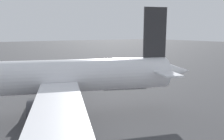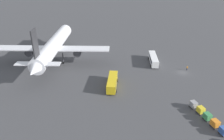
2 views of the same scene
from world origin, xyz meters
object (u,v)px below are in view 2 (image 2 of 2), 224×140
(cargo_cart_green, at_px, (207,116))
(cargo_cart_blue, at_px, (224,131))
(airplane, at_px, (54,46))
(cargo_cart_orange, at_px, (215,123))
(shuttle_bus_near, at_px, (153,59))
(worker_person, at_px, (187,68))
(shuttle_bus_far, at_px, (112,82))
(cargo_cart_grey, at_px, (193,104))
(cargo_cart_yellow, at_px, (201,110))

(cargo_cart_green, bearing_deg, cargo_cart_blue, -179.94)
(airplane, height_order, cargo_cart_orange, airplane)
(shuttle_bus_near, height_order, worker_person, shuttle_bus_near)
(airplane, distance_m, shuttle_bus_far, 31.96)
(cargo_cart_orange, relative_size, cargo_cart_grey, 1.00)
(cargo_cart_orange, height_order, cargo_cart_green, same)
(shuttle_bus_far, height_order, cargo_cart_grey, shuttle_bus_far)
(cargo_cart_green, bearing_deg, cargo_cart_yellow, -4.02)
(cargo_cart_green, height_order, cargo_cart_yellow, same)
(worker_person, relative_size, cargo_cart_green, 0.84)
(shuttle_bus_near, relative_size, cargo_cart_blue, 6.19)
(shuttle_bus_near, bearing_deg, cargo_cart_orange, -165.25)
(airplane, xyz_separation_m, cargo_cart_yellow, (-48.47, -34.80, -6.06))
(shuttle_bus_far, xyz_separation_m, cargo_cart_grey, (-18.59, -18.33, -0.74))
(cargo_cart_green, relative_size, cargo_cart_yellow, 1.00)
(cargo_cart_blue, xyz_separation_m, cargo_cart_yellow, (8.65, -0.20, 0.00))
(cargo_cart_blue, xyz_separation_m, cargo_cart_grey, (11.53, 0.03, 0.00))
(shuttle_bus_near, bearing_deg, shuttle_bus_far, 141.28)
(cargo_cart_yellow, bearing_deg, worker_person, -28.04)
(worker_person, bearing_deg, cargo_cart_blue, 158.22)
(cargo_cart_orange, xyz_separation_m, cargo_cart_green, (2.88, -0.05, 0.00))
(shuttle_bus_near, relative_size, cargo_cart_yellow, 6.19)
(airplane, relative_size, shuttle_bus_far, 4.44)
(cargo_cart_grey, bearing_deg, shuttle_bus_far, 44.59)
(shuttle_bus_near, xyz_separation_m, shuttle_bus_far, (-13.34, 22.36, 0.06))
(airplane, distance_m, cargo_cart_green, 62.22)
(airplane, distance_m, cargo_cart_orange, 64.59)
(worker_person, height_order, cargo_cart_orange, cargo_cart_orange)
(cargo_cart_orange, bearing_deg, worker_person, -23.73)
(worker_person, xyz_separation_m, cargo_cart_grey, (-21.63, 13.28, 0.32))
(shuttle_bus_near, bearing_deg, cargo_cart_grey, -166.72)
(shuttle_bus_near, height_order, shuttle_bus_far, shuttle_bus_far)
(cargo_cart_blue, bearing_deg, shuttle_bus_far, 31.36)
(shuttle_bus_far, bearing_deg, worker_person, -61.27)
(airplane, distance_m, cargo_cart_blue, 67.06)
(shuttle_bus_far, relative_size, cargo_cart_grey, 5.67)
(cargo_cart_green, relative_size, cargo_cart_grey, 1.00)
(airplane, xyz_separation_m, worker_person, (-23.96, -47.85, -6.38))
(worker_person, xyz_separation_m, cargo_cart_orange, (-30.28, 13.31, 0.32))
(shuttle_bus_far, xyz_separation_m, cargo_cart_blue, (-30.13, -18.36, -0.74))
(airplane, xyz_separation_m, cargo_cart_blue, (-57.12, -34.60, -6.06))
(cargo_cart_blue, relative_size, cargo_cart_yellow, 1.00)
(airplane, height_order, shuttle_bus_far, airplane)
(worker_person, bearing_deg, shuttle_bus_far, 95.48)
(airplane, xyz_separation_m, cargo_cart_grey, (-45.59, -34.58, -6.06))
(cargo_cart_grey, bearing_deg, airplane, 37.18)
(cargo_cart_green, distance_m, cargo_cart_yellow, 2.89)
(shuttle_bus_far, bearing_deg, cargo_cart_blue, -125.39)
(cargo_cart_yellow, relative_size, cargo_cart_grey, 1.00)
(airplane, relative_size, cargo_cart_blue, 25.17)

